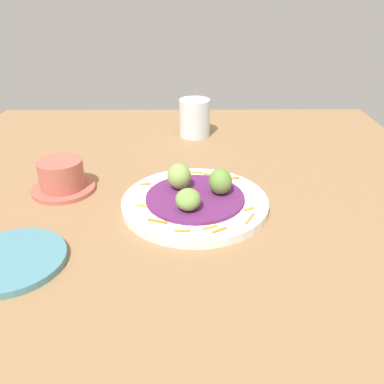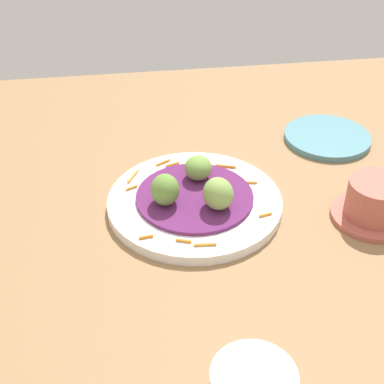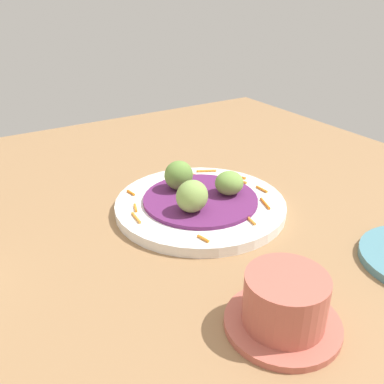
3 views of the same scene
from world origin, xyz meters
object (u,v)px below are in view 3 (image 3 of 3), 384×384
Objects in this scene: main_plate at (200,205)px; guac_scoop_right at (179,175)px; guac_scoop_left at (194,197)px; terracotta_bowl at (284,305)px; guac_scoop_center at (229,183)px.

guac_scoop_right is (1.18, -4.45, 3.65)cm from main_plate.
guac_scoop_left reaches higher than terracotta_bowl.
guac_scoop_right is at bearing -105.19° from guac_scoop_left.
main_plate is at bearing 104.81° from guac_scoop_right.
terracotta_bowl is (6.33, 25.12, 2.02)cm from main_plate.
guac_scoop_center is at bearing -165.19° from guac_scoop_left.
guac_scoop_left reaches higher than main_plate.
guac_scoop_left is 22.15cm from terracotta_bowl.
terracotta_bowl is at bearing 75.86° from main_plate.
guac_scoop_left is at bearing 14.81° from guac_scoop_center.
guac_scoop_right is (-2.09, -7.70, -0.03)cm from guac_scoop_left.
guac_scoop_center is (-7.71, -2.04, -0.51)cm from guac_scoop_left.
guac_scoop_center is 0.37× the size of terracotta_bowl.
terracotta_bowl is (5.15, 29.57, -1.64)cm from guac_scoop_right.
guac_scoop_left is 1.03× the size of guac_scoop_right.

